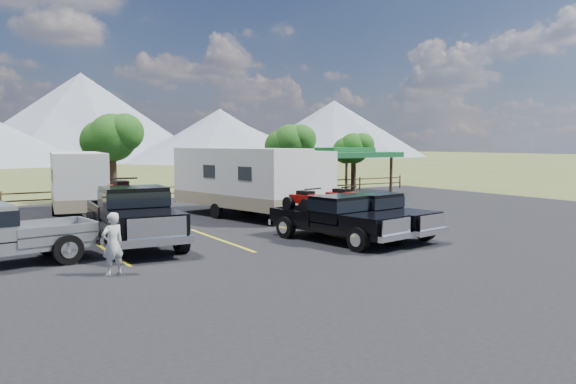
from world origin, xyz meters
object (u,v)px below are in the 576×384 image
pavilion (340,154)px  person_a (113,244)px  rig_left (132,213)px  trailer_right (267,181)px  rig_right (370,213)px  rig_center (334,217)px  trailer_center (239,181)px  trailer_left (77,183)px

pavilion → person_a: bearing=-140.0°
rig_left → trailer_right: 9.64m
rig_right → rig_left: bearing=149.6°
pavilion → rig_center: bearing=-127.1°
rig_center → pavilion: bearing=42.7°
rig_left → rig_center: (6.30, -3.13, -0.20)m
trailer_center → person_a: (-8.13, -8.88, -0.86)m
pavilion → trailer_right: pavilion is taller
trailer_left → person_a: size_ratio=5.25×
pavilion → person_a: 25.77m
pavilion → rig_right: size_ratio=1.09×
pavilion → rig_left: size_ratio=0.91×
pavilion → trailer_left: pavilion is taller
rig_center → trailer_left: bearing=107.1°
rig_center → trailer_left: trailer_left is taller
pavilion → rig_right: (-9.88, -15.26, -1.87)m
trailer_center → rig_right: bearing=-90.0°
person_a → rig_left: bearing=-128.9°
pavilion → trailer_center: 13.89m
rig_left → person_a: rig_left is taller
rig_right → trailer_left: trailer_left is taller
rig_left → rig_right: size_ratio=1.20×
rig_left → rig_right: bearing=-16.6°
rig_left → trailer_center: 7.90m
trailer_center → trailer_right: (1.77, 0.49, -0.07)m
rig_center → trailer_center: trailer_center is taller
trailer_right → person_a: bearing=-149.4°
trailer_left → trailer_right: size_ratio=0.98×
rig_left → trailer_left: bearing=94.1°
pavilion → person_a: size_ratio=3.69×
trailer_right → rig_right: bearing=-103.6°
trailer_right → person_a: (-9.90, -9.37, -0.79)m
pavilion → rig_left: (-17.94, -12.26, -1.67)m
pavilion → rig_right: pavilion is taller
rig_left → rig_center: size_ratio=1.20×
rig_right → trailer_right: trailer_right is taller
rig_center → trailer_center: (0.10, 7.74, 0.82)m
rig_left → rig_right: (8.06, -3.00, -0.20)m
rig_center → trailer_left: 13.83m
rig_left → trailer_right: bearing=35.7°
rig_left → trailer_center: (6.39, 4.60, 0.62)m
pavilion → trailer_left: size_ratio=0.70×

